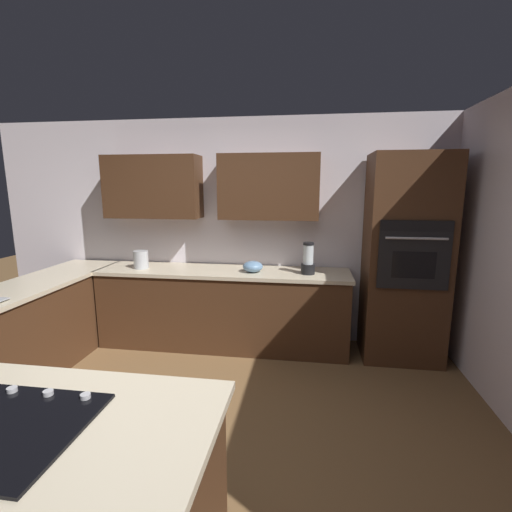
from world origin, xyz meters
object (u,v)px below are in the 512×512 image
wall_oven (405,259)px  kettle (141,260)px  blender (308,260)px  mixing_bowl (253,267)px

wall_oven → kettle: wall_oven is taller
blender → mixing_bowl: 0.61m
kettle → mixing_bowl: bearing=180.0°
blender → kettle: 1.90m
mixing_bowl → wall_oven: bearing=-178.4°
wall_oven → mixing_bowl: size_ratio=9.77×
blender → kettle: bearing=0.0°
mixing_bowl → kettle: kettle is taller
wall_oven → kettle: size_ratio=10.60×
wall_oven → blender: 1.00m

